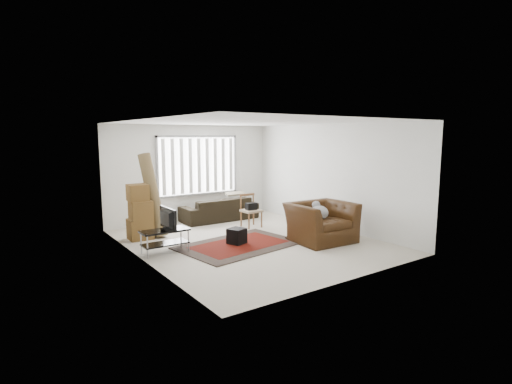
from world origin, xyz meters
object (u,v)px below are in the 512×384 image
(moving_boxes, at_px, (140,214))
(sofa, at_px, (219,205))
(armchair, at_px, (321,219))
(tv_stand, at_px, (165,236))
(side_chair, at_px, (251,209))

(moving_boxes, relative_size, sofa, 0.59)
(moving_boxes, distance_m, armchair, 4.20)
(tv_stand, xyz_separation_m, moving_boxes, (-0.05, 1.37, 0.25))
(tv_stand, relative_size, sofa, 0.45)
(moving_boxes, distance_m, sofa, 2.71)
(moving_boxes, relative_size, armchair, 0.89)
(tv_stand, bearing_deg, side_chair, 18.70)
(armchair, bearing_deg, side_chair, 107.13)
(tv_stand, distance_m, side_chair, 2.94)
(tv_stand, height_order, side_chair, side_chair)
(tv_stand, xyz_separation_m, side_chair, (2.79, 0.94, 0.13))
(tv_stand, height_order, moving_boxes, moving_boxes)
(side_chair, bearing_deg, armchair, -74.86)
(side_chair, height_order, armchair, armchair)
(sofa, relative_size, side_chair, 2.52)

